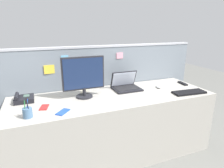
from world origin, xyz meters
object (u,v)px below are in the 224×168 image
object	(u,v)px
laptop	(126,85)
pen_cup	(28,113)
desktop_monitor	(83,75)
desk_phone	(23,99)
cell_phone_blue_case	(63,112)
cell_phone_red_case	(44,107)
keyboard_main	(189,92)
tv_remote	(183,83)
computer_mouse_right_hand	(159,87)

from	to	relation	value
laptop	pen_cup	distance (m)	1.18
desktop_monitor	pen_cup	xyz separation A→B (m)	(-0.57, -0.31, -0.20)
laptop	desk_phone	bearing A→B (deg)	179.32
cell_phone_blue_case	cell_phone_red_case	distance (m)	0.23
desktop_monitor	cell_phone_red_case	world-z (taller)	desktop_monitor
keyboard_main	pen_cup	bearing A→B (deg)	-176.07
desk_phone	tv_remote	world-z (taller)	desk_phone
keyboard_main	tv_remote	size ratio (longest dim) A/B	2.26
desk_phone	cell_phone_red_case	size ratio (longest dim) A/B	1.51
computer_mouse_right_hand	tv_remote	bearing A→B (deg)	19.38
tv_remote	pen_cup	bearing A→B (deg)	-164.95
laptop	cell_phone_red_case	xyz separation A→B (m)	(-0.97, -0.24, -0.04)
desktop_monitor	laptop	distance (m)	0.58
desk_phone	tv_remote	xyz separation A→B (m)	(1.96, -0.11, -0.02)
keyboard_main	cell_phone_blue_case	xyz separation A→B (m)	(-1.43, 0.01, -0.01)
laptop	computer_mouse_right_hand	size ratio (longest dim) A/B	3.25
computer_mouse_right_hand	pen_cup	world-z (taller)	pen_cup
laptop	tv_remote	xyz separation A→B (m)	(0.80, -0.10, -0.04)
computer_mouse_right_hand	keyboard_main	bearing A→B (deg)	-38.51
pen_cup	cell_phone_red_case	world-z (taller)	pen_cup
computer_mouse_right_hand	cell_phone_red_case	world-z (taller)	computer_mouse_right_hand
desktop_monitor	tv_remote	distance (m)	1.36
desk_phone	computer_mouse_right_hand	bearing A→B (deg)	-4.88
laptop	computer_mouse_right_hand	world-z (taller)	laptop
desk_phone	desktop_monitor	bearing A→B (deg)	-9.27
desktop_monitor	cell_phone_blue_case	bearing A→B (deg)	-130.55
desktop_monitor	desk_phone	bearing A→B (deg)	170.73
desktop_monitor	desk_phone	xyz separation A→B (m)	(-0.62, 0.10, -0.21)
laptop	computer_mouse_right_hand	bearing A→B (deg)	-16.49
keyboard_main	laptop	bearing A→B (deg)	150.24
cell_phone_blue_case	laptop	bearing A→B (deg)	68.10
tv_remote	laptop	bearing A→B (deg)	179.01
laptop	pen_cup	bearing A→B (deg)	-160.08
computer_mouse_right_hand	tv_remote	distance (m)	0.40
desk_phone	cell_phone_blue_case	bearing A→B (deg)	-51.16
desk_phone	keyboard_main	distance (m)	1.82
desk_phone	cell_phone_red_case	xyz separation A→B (m)	(0.19, -0.25, -0.02)
laptop	cell_phone_red_case	world-z (taller)	laptop
desktop_monitor	tv_remote	xyz separation A→B (m)	(1.34, -0.01, -0.23)
pen_cup	tv_remote	distance (m)	1.93
desktop_monitor	cell_phone_red_case	distance (m)	0.51
cell_phone_red_case	laptop	bearing A→B (deg)	28.63
computer_mouse_right_hand	pen_cup	bearing A→B (deg)	-153.09
laptop	pen_cup	xyz separation A→B (m)	(-1.11, -0.40, -0.00)
tv_remote	cell_phone_blue_case	bearing A→B (deg)	-163.08
desktop_monitor	desk_phone	distance (m)	0.66
desktop_monitor	cell_phone_blue_case	size ratio (longest dim) A/B	3.26
keyboard_main	cell_phone_red_case	distance (m)	1.59
desk_phone	cell_phone_red_case	world-z (taller)	desk_phone
keyboard_main	pen_cup	xyz separation A→B (m)	(-1.72, 0.02, 0.03)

